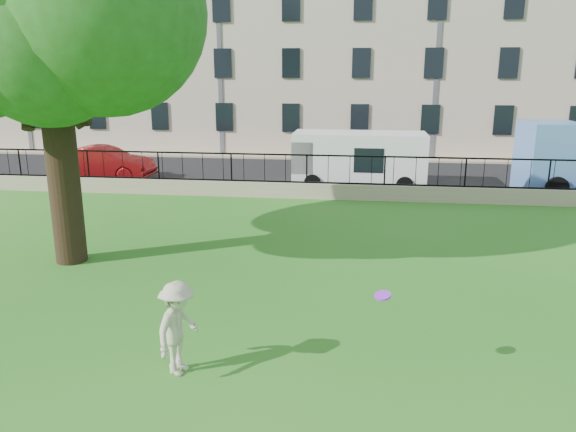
# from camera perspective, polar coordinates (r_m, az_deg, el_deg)

# --- Properties ---
(ground) EXTENTS (120.00, 120.00, 0.00)m
(ground) POSITION_cam_1_polar(r_m,az_deg,el_deg) (10.91, -4.37, -12.44)
(ground) COLOR #1F6818
(ground) RESTS_ON ground
(retaining_wall) EXTENTS (50.00, 0.40, 0.60)m
(retaining_wall) POSITION_cam_1_polar(r_m,az_deg,el_deg) (22.08, 1.90, 2.61)
(retaining_wall) COLOR gray
(retaining_wall) RESTS_ON ground
(iron_railing) EXTENTS (50.00, 0.05, 1.13)m
(iron_railing) POSITION_cam_1_polar(r_m,az_deg,el_deg) (21.91, 1.92, 4.79)
(iron_railing) COLOR black
(iron_railing) RESTS_ON retaining_wall
(street) EXTENTS (60.00, 9.00, 0.01)m
(street) POSITION_cam_1_polar(r_m,az_deg,el_deg) (26.72, 2.87, 4.12)
(street) COLOR black
(street) RESTS_ON ground
(sidewalk) EXTENTS (60.00, 1.40, 0.12)m
(sidewalk) POSITION_cam_1_polar(r_m,az_deg,el_deg) (31.82, 3.63, 5.95)
(sidewalk) COLOR gray
(sidewalk) RESTS_ON ground
(building_row) EXTENTS (56.40, 10.40, 13.80)m
(building_row) POSITION_cam_1_polar(r_m,az_deg,el_deg) (37.14, 4.43, 17.83)
(building_row) COLOR beige
(building_row) RESTS_ON ground
(man) EXTENTS (0.84, 1.17, 1.62)m
(man) POSITION_cam_1_polar(r_m,az_deg,el_deg) (9.66, -11.11, -11.10)
(man) COLOR #BCB899
(man) RESTS_ON ground
(frisbee) EXTENTS (0.30, 0.31, 0.12)m
(frisbee) POSITION_cam_1_polar(r_m,az_deg,el_deg) (9.15, 9.59, -7.97)
(frisbee) COLOR #9828E3
(red_sedan) EXTENTS (4.57, 1.67, 1.50)m
(red_sedan) POSITION_cam_1_polar(r_m,az_deg,el_deg) (27.07, -18.21, 5.13)
(red_sedan) COLOR maroon
(red_sedan) RESTS_ON street
(white_van) EXTENTS (5.55, 2.18, 2.33)m
(white_van) POSITION_cam_1_polar(r_m,az_deg,el_deg) (24.18, 7.22, 5.66)
(white_van) COLOR silver
(white_van) RESTS_ON street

